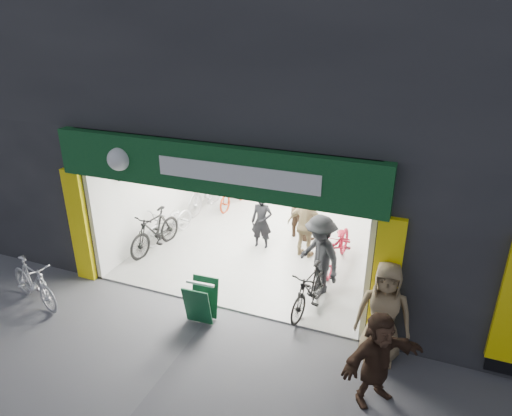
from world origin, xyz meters
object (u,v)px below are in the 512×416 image
Objects in this scene: bike_left_front at (170,223)px; bike_right_front at (310,289)px; sandwich_board at (201,301)px; parked_bike at (34,282)px; pedestrian_near at (383,313)px.

bike_right_front reaches higher than bike_left_front.
bike_left_front is 2.11× the size of sandwich_board.
parked_bike reaches higher than sandwich_board.
bike_left_front is 1.06× the size of parked_bike.
bike_right_front is 0.99× the size of parked_bike.
sandwich_board is (-3.37, -0.20, -0.48)m from pedestrian_near.
pedestrian_near reaches higher than sandwich_board.
sandwich_board is (-1.87, -1.10, -0.04)m from bike_right_front.
parked_bike is 2.00× the size of sandwich_board.
parked_bike is at bearing -176.56° from pedestrian_near.
bike_right_front is 1.98× the size of sandwich_board.
bike_right_front is 5.65m from parked_bike.
bike_right_front reaches higher than sandwich_board.
parked_bike is 0.89× the size of pedestrian_near.
sandwich_board is (3.47, 0.75, -0.04)m from parked_bike.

